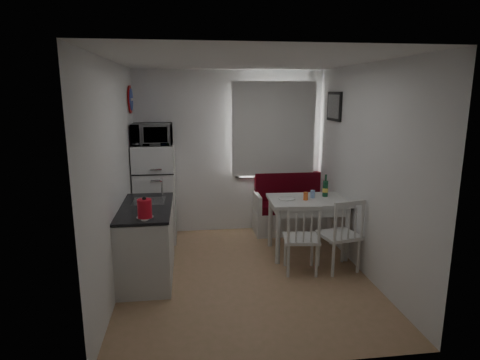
# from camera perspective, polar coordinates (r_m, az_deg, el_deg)

# --- Properties ---
(floor) EXTENTS (3.00, 3.50, 0.02)m
(floor) POSITION_cam_1_polar(r_m,az_deg,el_deg) (5.20, 0.69, -13.32)
(floor) COLOR tan
(floor) RESTS_ON ground
(ceiling) EXTENTS (3.00, 3.50, 0.02)m
(ceiling) POSITION_cam_1_polar(r_m,az_deg,el_deg) (4.70, 0.77, 16.61)
(ceiling) COLOR white
(ceiling) RESTS_ON wall_back
(wall_back) EXTENTS (3.00, 0.02, 2.60)m
(wall_back) POSITION_cam_1_polar(r_m,az_deg,el_deg) (6.49, -1.48, 3.93)
(wall_back) COLOR white
(wall_back) RESTS_ON floor
(wall_front) EXTENTS (3.00, 0.02, 2.60)m
(wall_front) POSITION_cam_1_polar(r_m,az_deg,el_deg) (3.11, 5.34, -5.51)
(wall_front) COLOR white
(wall_front) RESTS_ON floor
(wall_left) EXTENTS (0.02, 3.50, 2.60)m
(wall_left) POSITION_cam_1_polar(r_m,az_deg,el_deg) (4.80, -17.28, 0.37)
(wall_left) COLOR white
(wall_left) RESTS_ON floor
(wall_right) EXTENTS (0.02, 3.50, 2.60)m
(wall_right) POSITION_cam_1_polar(r_m,az_deg,el_deg) (5.20, 17.31, 1.26)
(wall_right) COLOR white
(wall_right) RESTS_ON floor
(window) EXTENTS (1.22, 0.06, 1.47)m
(window) POSITION_cam_1_polar(r_m,az_deg,el_deg) (6.53, 4.70, 6.81)
(window) COLOR silver
(window) RESTS_ON wall_back
(curtain) EXTENTS (1.35, 0.02, 1.50)m
(curtain) POSITION_cam_1_polar(r_m,az_deg,el_deg) (6.46, 4.83, 7.19)
(curtain) COLOR white
(curtain) RESTS_ON wall_back
(kitchen_counter) EXTENTS (0.62, 1.32, 1.16)m
(kitchen_counter) POSITION_cam_1_polar(r_m,az_deg,el_deg) (5.14, -13.05, -8.42)
(kitchen_counter) COLOR silver
(kitchen_counter) RESTS_ON floor
(wall_sign) EXTENTS (0.03, 0.40, 0.40)m
(wall_sign) POSITION_cam_1_polar(r_m,az_deg,el_deg) (6.14, -15.26, 10.99)
(wall_sign) COLOR #193697
(wall_sign) RESTS_ON wall_left
(picture_frame) EXTENTS (0.04, 0.52, 0.42)m
(picture_frame) POSITION_cam_1_polar(r_m,az_deg,el_deg) (6.13, 13.23, 10.15)
(picture_frame) COLOR black
(picture_frame) RESTS_ON wall_right
(bench) EXTENTS (1.34, 0.52, 0.96)m
(bench) POSITION_cam_1_polar(r_m,az_deg,el_deg) (6.67, 7.79, -4.61)
(bench) COLOR silver
(bench) RESTS_ON floor
(dining_table) EXTENTS (1.10, 0.79, 0.80)m
(dining_table) POSITION_cam_1_polar(r_m,az_deg,el_deg) (5.68, 9.61, -3.54)
(dining_table) COLOR silver
(dining_table) RESTS_ON floor
(chair_left) EXTENTS (0.48, 0.47, 0.49)m
(chair_left) POSITION_cam_1_polar(r_m,az_deg,el_deg) (5.05, 9.02, -7.27)
(chair_left) COLOR silver
(chair_left) RESTS_ON floor
(chair_right) EXTENTS (0.53, 0.52, 0.52)m
(chair_right) POSITION_cam_1_polar(r_m,az_deg,el_deg) (5.19, 14.38, -6.62)
(chair_right) COLOR silver
(chair_right) RESTS_ON floor
(fridge) EXTENTS (0.60, 0.60, 1.49)m
(fridge) POSITION_cam_1_polar(r_m,az_deg,el_deg) (6.24, -11.95, -1.86)
(fridge) COLOR white
(fridge) RESTS_ON floor
(microwave) EXTENTS (0.57, 0.39, 0.32)m
(microwave) POSITION_cam_1_polar(r_m,az_deg,el_deg) (6.04, -12.37, 6.39)
(microwave) COLOR white
(microwave) RESTS_ON fridge
(kettle) EXTENTS (0.19, 0.19, 0.25)m
(kettle) POSITION_cam_1_polar(r_m,az_deg,el_deg) (4.45, -13.41, -3.99)
(kettle) COLOR red
(kettle) RESTS_ON kitchen_counter
(wine_bottle) EXTENTS (0.08, 0.08, 0.32)m
(wine_bottle) POSITION_cam_1_polar(r_m,az_deg,el_deg) (5.80, 12.06, -0.78)
(wine_bottle) COLOR #164629
(wine_bottle) RESTS_ON dining_table
(drinking_glass_orange) EXTENTS (0.07, 0.07, 0.11)m
(drinking_glass_orange) POSITION_cam_1_polar(r_m,az_deg,el_deg) (5.58, 9.32, -2.27)
(drinking_glass_orange) COLOR orange
(drinking_glass_orange) RESTS_ON dining_table
(drinking_glass_blue) EXTENTS (0.06, 0.06, 0.11)m
(drinking_glass_blue) POSITION_cam_1_polar(r_m,az_deg,el_deg) (5.71, 10.28, -1.98)
(drinking_glass_blue) COLOR #89ADEA
(drinking_glass_blue) RESTS_ON dining_table
(plate) EXTENTS (0.24, 0.24, 0.02)m
(plate) POSITION_cam_1_polar(r_m,az_deg,el_deg) (5.59, 6.64, -2.65)
(plate) COLOR white
(plate) RESTS_ON dining_table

